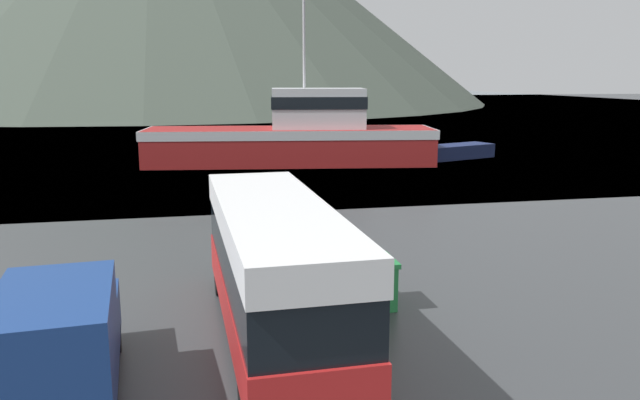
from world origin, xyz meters
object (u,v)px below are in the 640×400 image
at_px(fishing_boat, 296,136).
at_px(storage_bin, 373,282).
at_px(small_boat, 456,152).
at_px(tour_bus, 275,264).
at_px(delivery_van, 59,338).

bearing_deg(fishing_boat, storage_bin, -177.32).
bearing_deg(small_boat, storage_bin, -47.64).
distance_m(tour_bus, storage_bin, 3.62).
bearing_deg(storage_bin, fishing_boat, 84.76).
distance_m(delivery_van, small_boat, 41.07).
bearing_deg(delivery_van, storage_bin, 21.39).
bearing_deg(delivery_van, tour_bus, 19.91).
height_order(delivery_van, storage_bin, delivery_van).
height_order(storage_bin, small_boat, storage_bin).
xyz_separation_m(tour_bus, delivery_van, (-4.64, -2.12, -0.63)).
height_order(tour_bus, fishing_boat, fishing_boat).
bearing_deg(delivery_van, fishing_boat, 68.04).
xyz_separation_m(tour_bus, small_boat, (18.75, 31.63, -1.37)).
relative_size(fishing_boat, small_boat, 3.19).
xyz_separation_m(delivery_van, fishing_boat, (10.36, 33.20, 0.80)).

